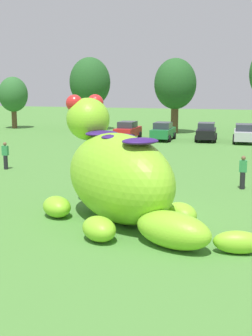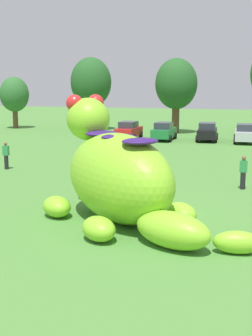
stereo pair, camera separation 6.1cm
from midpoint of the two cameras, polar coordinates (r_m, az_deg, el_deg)
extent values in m
plane|color=#4C8438|center=(18.34, 2.33, -5.98)|extent=(160.00, 160.00, 0.00)
ellipsoid|color=#8CD12D|center=(17.21, -1.05, -1.21)|extent=(6.54, 6.34, 3.42)
ellipsoid|color=#8CD12D|center=(19.18, -4.97, 6.24)|extent=(2.68, 2.67, 1.80)
sphere|color=red|center=(19.17, -6.71, 8.23)|extent=(0.72, 0.72, 0.72)
sphere|color=red|center=(19.60, -4.04, 8.33)|extent=(0.72, 0.72, 0.72)
ellipsoid|color=navy|center=(18.14, -3.24, 4.42)|extent=(1.73, 1.75, 0.23)
ellipsoid|color=navy|center=(16.95, -1.07, 4.00)|extent=(1.73, 1.75, 0.23)
ellipsoid|color=navy|center=(15.67, 1.73, 3.44)|extent=(1.73, 1.75, 0.23)
ellipsoid|color=#8CD12D|center=(18.17, -8.92, -4.90)|extent=(1.78, 1.76, 0.84)
ellipsoid|color=#8CD12D|center=(19.85, 1.29, -3.43)|extent=(1.78, 1.76, 0.84)
ellipsoid|color=#8CD12D|center=(15.32, -3.58, -7.75)|extent=(1.78, 1.76, 0.84)
ellipsoid|color=#8CD12D|center=(17.13, 6.89, -5.80)|extent=(1.78, 1.76, 0.84)
ellipsoid|color=#8CD12D|center=(14.68, 5.89, -7.87)|extent=(3.05, 2.30, 1.20)
ellipsoid|color=#8CD12D|center=(14.62, 14.01, -9.18)|extent=(1.66, 0.97, 0.73)
cube|color=red|center=(43.35, 0.21, 4.66)|extent=(1.74, 4.12, 0.80)
cube|color=#2D333D|center=(43.14, 0.15, 5.57)|extent=(1.52, 1.98, 0.60)
cylinder|color=black|center=(44.85, -0.36, 4.35)|extent=(0.25, 0.64, 0.64)
cylinder|color=black|center=(44.38, 1.74, 4.28)|extent=(0.25, 0.64, 0.64)
cylinder|color=black|center=(42.45, -1.39, 3.99)|extent=(0.25, 0.64, 0.64)
cylinder|color=black|center=(41.95, 0.81, 3.91)|extent=(0.25, 0.64, 0.64)
cube|color=#1E7238|center=(42.60, 4.72, 4.52)|extent=(1.71, 4.10, 0.80)
cube|color=#2D333D|center=(42.39, 4.69, 5.44)|extent=(1.50, 1.97, 0.60)
cylinder|color=black|center=(44.06, 3.96, 4.21)|extent=(0.24, 0.64, 0.64)
cylinder|color=black|center=(43.73, 6.14, 4.12)|extent=(0.24, 0.64, 0.64)
cylinder|color=black|center=(41.60, 3.20, 3.84)|extent=(0.24, 0.64, 0.64)
cylinder|color=black|center=(41.24, 5.51, 3.75)|extent=(0.24, 0.64, 0.64)
cube|color=black|center=(42.67, 10.17, 4.40)|extent=(1.96, 4.20, 0.80)
cube|color=#2D333D|center=(42.45, 10.19, 5.32)|extent=(1.62, 2.06, 0.60)
cylinder|color=black|center=(44.02, 9.13, 4.09)|extent=(0.28, 0.65, 0.64)
cylinder|color=black|center=(43.94, 11.35, 4.01)|extent=(0.28, 0.65, 0.64)
cylinder|color=black|center=(41.50, 8.89, 3.71)|extent=(0.28, 0.65, 0.64)
cylinder|color=black|center=(41.42, 11.24, 3.62)|extent=(0.28, 0.65, 0.64)
cube|color=#B7BABF|center=(41.97, 14.77, 4.11)|extent=(1.90, 4.18, 0.80)
cube|color=#2D333D|center=(41.75, 14.82, 5.04)|extent=(1.59, 2.04, 0.60)
cylinder|color=black|center=(43.27, 13.59, 3.82)|extent=(0.27, 0.65, 0.64)
cylinder|color=black|center=(40.74, 13.57, 3.41)|extent=(0.27, 0.65, 0.64)
cylinder|color=brown|center=(55.73, -14.10, 6.05)|extent=(0.62, 0.62, 2.16)
ellipsoid|color=#2D662D|center=(55.58, -14.24, 9.10)|extent=(3.45, 3.45, 4.14)
cylinder|color=brown|center=(52.22, -4.59, 6.46)|extent=(0.83, 0.83, 2.91)
ellipsoid|color=#235623|center=(52.08, -4.66, 10.87)|extent=(4.66, 4.66, 5.59)
cylinder|color=brown|center=(49.02, 6.18, 6.10)|extent=(0.80, 0.80, 2.81)
ellipsoid|color=#235623|center=(48.86, 6.27, 10.64)|extent=(4.50, 4.50, 5.40)
cylinder|color=black|center=(28.92, -15.16, 0.71)|extent=(0.26, 0.26, 0.88)
cube|color=#338C4C|center=(28.81, -15.23, 2.16)|extent=(0.38, 0.22, 0.60)
sphere|color=brown|center=(28.75, -15.27, 2.99)|extent=(0.22, 0.22, 0.22)
cylinder|color=black|center=(23.38, 14.57, -1.56)|extent=(0.26, 0.26, 0.88)
cube|color=#338C4C|center=(23.24, 14.65, 0.23)|extent=(0.38, 0.22, 0.60)
sphere|color=brown|center=(23.17, 14.70, 1.25)|extent=(0.22, 0.22, 0.22)
camera|label=1|loc=(0.03, -90.10, -0.02)|focal=47.74mm
camera|label=2|loc=(0.03, 89.90, 0.02)|focal=47.74mm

